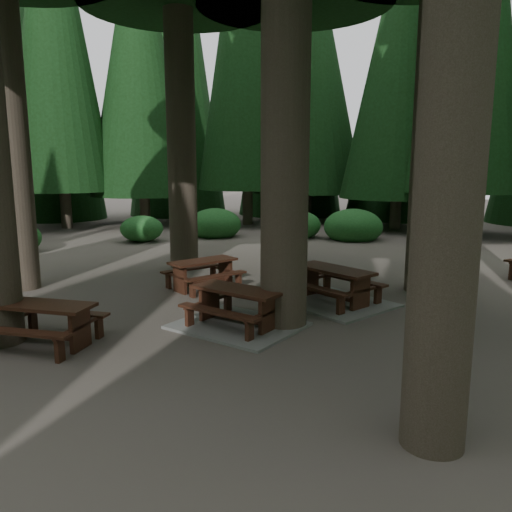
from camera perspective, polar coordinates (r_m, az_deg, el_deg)
The scene contains 6 objects.
ground at distance 9.47m, azimuth -1.76°, elevation -7.44°, with size 80.00×80.00×0.00m, color #584F48.
picnic_table_a at distance 9.07m, azimuth -2.10°, elevation -6.67°, with size 2.25×1.91×0.72m.
picnic_table_b at distance 11.85m, azimuth -6.05°, elevation -1.57°, with size 1.75×1.94×0.69m.
picnic_table_c at distance 10.68m, azimuth 8.82°, elevation -4.05°, with size 2.74×2.49×0.77m.
picnic_table_e at distance 8.78m, azimuth -23.08°, elevation -6.53°, with size 1.93×1.73×0.70m.
shrub_ring at distance 9.64m, azimuth 4.19°, elevation -4.66°, with size 23.86×24.64×1.49m.
Camera 1 is at (4.91, -7.57, 2.88)m, focal length 35.00 mm.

